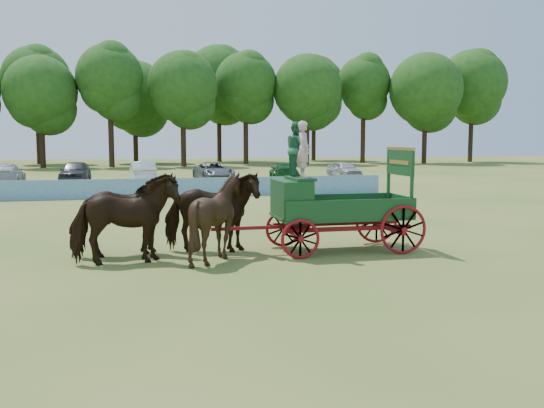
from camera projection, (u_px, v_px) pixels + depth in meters
The scene contains 9 objects.
ground at pixel (223, 262), 15.94m from camera, with size 160.00×160.00×0.00m, color olive.
horse_lead_left at pixel (125, 220), 15.62m from camera, with size 1.25×2.74×2.32m, color black.
horse_lead_right at pixel (125, 215), 16.68m from camera, with size 1.25×2.74×2.32m, color black.
horse_wheel_left at pixel (217, 217), 16.16m from camera, with size 1.87×2.11×2.32m, color black.
horse_wheel_right at pixel (212, 212), 17.22m from camera, with size 1.25×2.74×2.32m, color black.
farm_dray at pixel (317, 195), 17.33m from camera, with size 6.00×2.00×3.73m.
sponsor_banner at pixel (156, 188), 33.08m from camera, with size 26.00×0.08×1.05m, color #1E5DA6.
parked_cars at pixel (60, 173), 43.31m from camera, with size 42.46×7.36×1.61m.
treeline at pixel (134, 85), 71.96m from camera, with size 94.08×22.27×15.64m.
Camera 1 is at (-2.28, -15.56, 3.28)m, focal length 40.00 mm.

